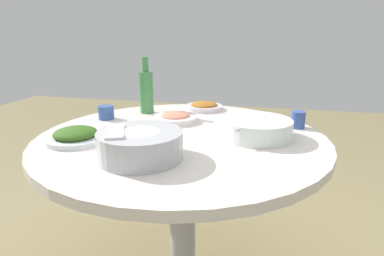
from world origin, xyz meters
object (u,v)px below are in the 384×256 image
(rice_bowl, at_px, (140,144))
(dish_shrimp, at_px, (175,118))
(dish_greens, at_px, (76,136))
(round_dining_table, at_px, (182,162))
(tea_cup_near, at_px, (106,112))
(green_bottle, at_px, (146,91))
(dish_stirfry, at_px, (205,106))
(tea_cup_far, at_px, (298,120))
(soup_bowl, at_px, (256,129))

(rice_bowl, relative_size, dish_shrimp, 1.36)
(dish_shrimp, relative_size, dish_greens, 0.92)
(round_dining_table, bearing_deg, rice_bowl, 76.47)
(tea_cup_near, bearing_deg, dish_greens, 97.60)
(round_dining_table, height_order, green_bottle, green_bottle)
(dish_stirfry, xyz_separation_m, tea_cup_far, (-0.46, 0.24, 0.02))
(rice_bowl, distance_m, dish_stirfry, 0.74)
(round_dining_table, relative_size, dish_stirfry, 5.94)
(dish_stirfry, bearing_deg, green_bottle, 26.02)
(dish_stirfry, xyz_separation_m, tea_cup_near, (0.42, 0.30, 0.01))
(dish_stirfry, bearing_deg, round_dining_table, 89.56)
(dish_greens, bearing_deg, dish_shrimp, -128.70)
(round_dining_table, distance_m, soup_bowl, 0.34)
(dish_greens, relative_size, tea_cup_near, 3.06)
(rice_bowl, relative_size, tea_cup_near, 3.81)
(green_bottle, xyz_separation_m, tea_cup_far, (-0.74, 0.11, -0.08))
(dish_shrimp, bearing_deg, green_bottle, -34.27)
(dish_greens, bearing_deg, round_dining_table, -155.78)
(round_dining_table, bearing_deg, green_bottle, -49.70)
(green_bottle, bearing_deg, round_dining_table, 130.30)
(rice_bowl, bearing_deg, dish_shrimp, -87.75)
(dish_stirfry, distance_m, tea_cup_near, 0.52)
(dish_shrimp, bearing_deg, dish_greens, 51.30)
(rice_bowl, xyz_separation_m, dish_greens, (0.31, -0.11, -0.03))
(dish_shrimp, bearing_deg, rice_bowl, 92.25)
(soup_bowl, relative_size, dish_stirfry, 1.44)
(soup_bowl, bearing_deg, tea_cup_near, -9.43)
(rice_bowl, bearing_deg, dish_greens, -18.72)
(green_bottle, xyz_separation_m, tea_cup_near, (0.14, 0.17, -0.08))
(soup_bowl, distance_m, green_bottle, 0.65)
(round_dining_table, bearing_deg, dish_greens, 24.22)
(dish_shrimp, relative_size, dish_stirfry, 1.06)
(dish_greens, height_order, tea_cup_near, tea_cup_near)
(round_dining_table, height_order, dish_shrimp, dish_shrimp)
(round_dining_table, height_order, tea_cup_near, tea_cup_near)
(dish_greens, xyz_separation_m, dish_stirfry, (-0.38, -0.63, -0.00))
(soup_bowl, xyz_separation_m, tea_cup_near, (0.72, -0.12, -0.00))
(round_dining_table, relative_size, soup_bowl, 4.12)
(soup_bowl, relative_size, dish_shrimp, 1.36)
(rice_bowl, relative_size, dish_stirfry, 1.44)
(rice_bowl, xyz_separation_m, tea_cup_near, (0.35, -0.43, -0.02))
(round_dining_table, xyz_separation_m, tea_cup_far, (-0.47, -0.22, 0.16))
(soup_bowl, distance_m, tea_cup_far, 0.25)
(tea_cup_far, bearing_deg, tea_cup_near, 3.83)
(round_dining_table, distance_m, dish_greens, 0.44)
(tea_cup_far, bearing_deg, dish_stirfry, -27.84)
(round_dining_table, height_order, dish_greens, dish_greens)
(soup_bowl, xyz_separation_m, green_bottle, (0.57, -0.29, 0.08))
(soup_bowl, height_order, green_bottle, green_bottle)
(dish_stirfry, bearing_deg, tea_cup_near, 35.67)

